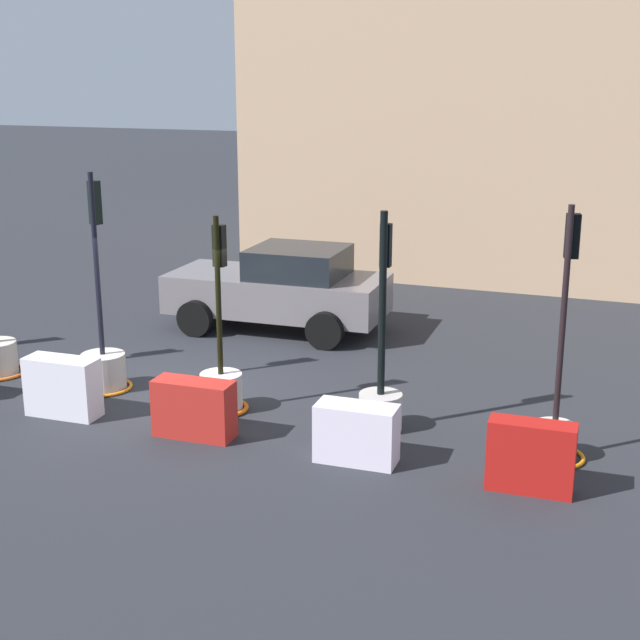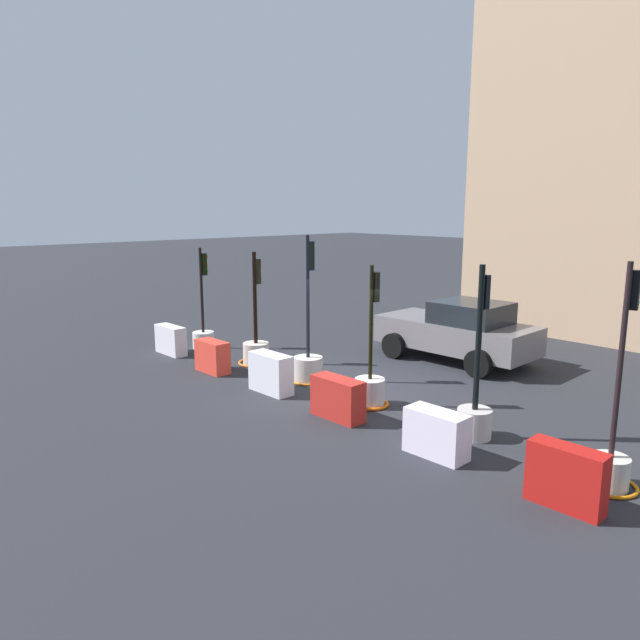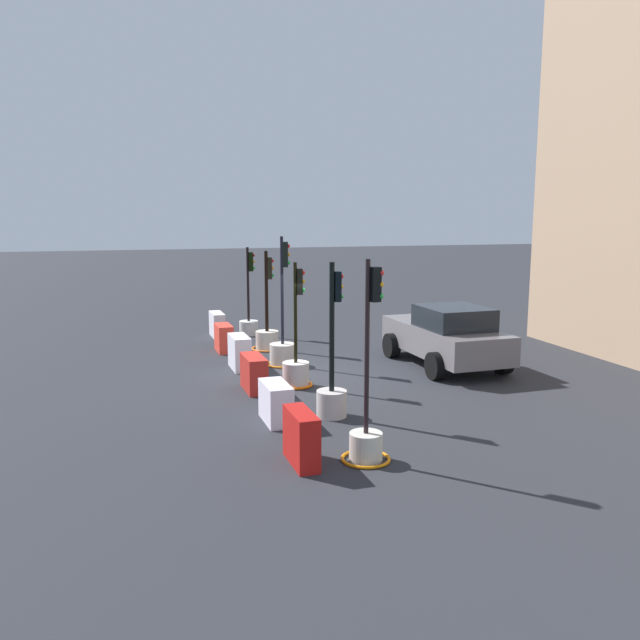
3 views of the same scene
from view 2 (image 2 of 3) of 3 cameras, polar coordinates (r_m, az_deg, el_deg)
name	(u,v)px [view 2 (image 2 of 3)]	position (r m, az deg, el deg)	size (l,w,h in m)	color
ground_plane	(342,392)	(13.42, 2.18, -7.09)	(120.00, 120.00, 0.00)	#26282D
traffic_light_0	(203,330)	(17.77, -11.35, -1.01)	(0.64, 0.64, 3.00)	silver
traffic_light_1	(256,347)	(15.80, -6.28, -2.65)	(0.98, 0.98, 3.02)	beige
traffic_light_2	(308,361)	(14.14, -1.16, -4.05)	(0.90, 0.90, 3.53)	#B7AFA8
traffic_light_3	(370,384)	(12.48, 4.94, -6.31)	(0.82, 0.82, 3.00)	beige
traffic_light_4	(475,407)	(11.09, 14.97, -8.21)	(0.63, 0.63, 3.19)	#B9B0AD
traffic_light_5	(612,451)	(9.94, 26.69, -11.43)	(0.85, 0.85, 3.42)	beige
construction_barrier_0	(171,340)	(17.28, -14.42, -1.90)	(1.16, 0.42, 0.82)	silver
construction_barrier_1	(212,356)	(15.17, -10.50, -3.53)	(1.02, 0.47, 0.82)	red
construction_barrier_2	(271,373)	(13.34, -4.84, -5.21)	(1.13, 0.47, 0.90)	silver
construction_barrier_3	(338,398)	(11.72, 1.75, -7.68)	(1.16, 0.48, 0.83)	#B1231C
construction_barrier_4	(436,434)	(10.22, 11.33, -10.86)	(1.09, 0.51, 0.79)	silver
construction_barrier_5	(566,477)	(9.10, 22.98, -14.00)	(1.07, 0.40, 0.90)	#B11612
car_grey_saloon	(459,331)	(16.30, 13.42, -1.06)	(4.37, 2.35, 1.69)	slate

